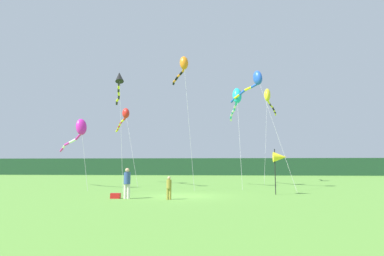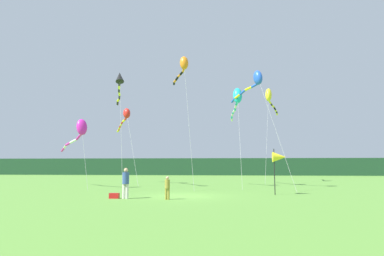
{
  "view_description": "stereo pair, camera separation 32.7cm",
  "coord_description": "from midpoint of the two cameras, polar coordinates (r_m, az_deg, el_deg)",
  "views": [
    {
      "loc": [
        2.41,
        -21.45,
        1.99
      ],
      "look_at": [
        0.0,
        6.0,
        5.09
      ],
      "focal_mm": 30.84,
      "sensor_mm": 36.0,
      "label": 1
    },
    {
      "loc": [
        2.73,
        -21.42,
        1.99
      ],
      "look_at": [
        0.0,
        6.0,
        5.09
      ],
      "focal_mm": 30.84,
      "sensor_mm": 36.0,
      "label": 2
    }
  ],
  "objects": [
    {
      "name": "person_child",
      "position": [
        19.45,
        -4.49,
        -10.06
      ],
      "size": [
        0.29,
        0.29,
        1.33
      ],
      "color": "olive",
      "rests_on": "ground"
    },
    {
      "name": "kite_red",
      "position": [
        35.72,
        -11.81,
        2.11
      ],
      "size": [
        4.5,
        6.93,
        8.08
      ],
      "color": "#B2B2B2",
      "rests_on": "ground"
    },
    {
      "name": "kite_black",
      "position": [
        30.59,
        -12.79,
        7.77
      ],
      "size": [
        3.39,
        8.12,
        10.29
      ],
      "color": "#B2B2B2",
      "rests_on": "ground"
    },
    {
      "name": "ground_plane",
      "position": [
        21.68,
        -1.86,
        -11.68
      ],
      "size": [
        120.0,
        120.0,
        0.0
      ],
      "primitive_type": "plane",
      "color": "#5B9338"
    },
    {
      "name": "person_adult",
      "position": [
        20.25,
        -11.62,
        -9.06
      ],
      "size": [
        0.4,
        0.4,
        1.81
      ],
      "color": "silver",
      "rests_on": "ground"
    },
    {
      "name": "kite_yellow",
      "position": [
        40.12,
        12.8,
        5.22
      ],
      "size": [
        2.96,
        9.38,
        11.08
      ],
      "color": "#B2B2B2",
      "rests_on": "ground"
    },
    {
      "name": "kite_blue",
      "position": [
        29.63,
        10.55,
        8.06
      ],
      "size": [
        4.53,
        6.89,
        10.28
      ],
      "color": "#B2B2B2",
      "rests_on": "ground"
    },
    {
      "name": "kite_magenta",
      "position": [
        30.22,
        -19.37,
        -0.49
      ],
      "size": [
        5.5,
        6.16,
        5.99
      ],
      "color": "#B2B2B2",
      "rests_on": "ground"
    },
    {
      "name": "banner_flag_pole",
      "position": [
        23.21,
        14.55,
        -4.94
      ],
      "size": [
        0.9,
        0.7,
        3.08
      ],
      "color": "black",
      "rests_on": "ground"
    },
    {
      "name": "kite_cyan",
      "position": [
        32.14,
        7.41,
        5.13
      ],
      "size": [
        1.06,
        8.85,
        9.45
      ],
      "color": "#B2B2B2",
      "rests_on": "ground"
    },
    {
      "name": "distant_treeline",
      "position": [
        66.49,
        2.82,
        -6.7
      ],
      "size": [
        108.0,
        3.87,
        3.32
      ],
      "primitive_type": "cube",
      "color": "#1E4228",
      "rests_on": "ground"
    },
    {
      "name": "cooler_box",
      "position": [
        20.61,
        -13.54,
        -11.34
      ],
      "size": [
        0.57,
        0.31,
        0.32
      ],
      "primitive_type": "cube",
      "color": "red",
      "rests_on": "ground"
    },
    {
      "name": "kite_orange",
      "position": [
        30.1,
        -1.88,
        10.74
      ],
      "size": [
        2.63,
        5.72,
        11.71
      ],
      "color": "#B2B2B2",
      "rests_on": "ground"
    }
  ]
}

